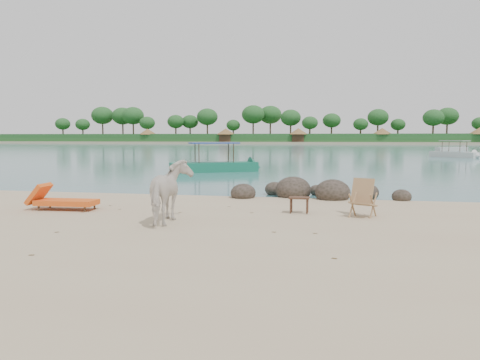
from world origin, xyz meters
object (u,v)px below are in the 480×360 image
(deck_chair, at_px, (363,199))
(boat_near, at_px, (214,147))
(cow, at_px, (171,193))
(boulders, at_px, (310,192))
(side_table, at_px, (299,206))
(lounge_chair, at_px, (67,200))

(deck_chair, bearing_deg, boat_near, 141.95)
(cow, height_order, boat_near, boat_near)
(deck_chair, relative_size, boat_near, 0.16)
(boulders, relative_size, side_table, 10.98)
(boulders, bearing_deg, side_table, -92.18)
(cow, distance_m, boat_near, 18.09)
(lounge_chair, xyz_separation_m, boat_near, (0.26, 16.36, 1.18))
(cow, relative_size, side_table, 3.29)
(boulders, xyz_separation_m, deck_chair, (1.57, -3.97, 0.32))
(boulders, bearing_deg, deck_chair, -68.41)
(deck_chair, xyz_separation_m, boat_near, (-8.19, 15.95, 1.00))
(cow, bearing_deg, boat_near, -85.80)
(side_table, distance_m, deck_chair, 1.76)
(side_table, xyz_separation_m, lounge_chair, (-6.74, -0.71, 0.10))
(cow, xyz_separation_m, side_table, (3.03, 2.09, -0.55))
(deck_chair, distance_m, boat_near, 17.96)
(side_table, xyz_separation_m, deck_chair, (1.71, -0.29, 0.28))
(boulders, height_order, boat_near, boat_near)
(deck_chair, height_order, boat_near, boat_near)
(boulders, height_order, deck_chair, deck_chair)
(side_table, relative_size, boat_near, 0.09)
(boulders, xyz_separation_m, boat_near, (-6.62, 11.98, 1.31))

